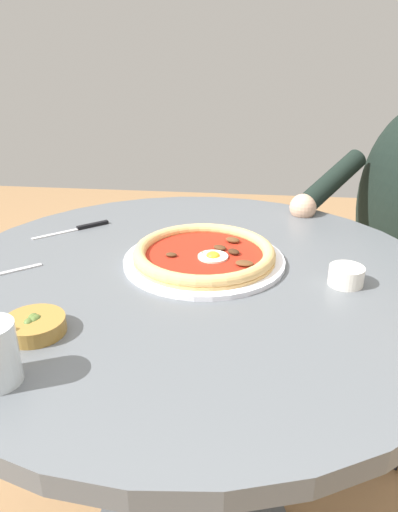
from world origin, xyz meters
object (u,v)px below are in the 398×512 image
(pizza_on_plate, at_px, (204,255))
(dining_table, at_px, (192,331))
(ramekin_capers, at_px, (346,275))
(olive_pan, at_px, (34,325))
(steak_knife, at_px, (82,227))

(pizza_on_plate, bearing_deg, dining_table, 160.33)
(ramekin_capers, relative_size, olive_pan, 0.60)
(pizza_on_plate, bearing_deg, ramekin_capers, -103.53)
(ramekin_capers, xyz_separation_m, olive_pan, (-0.23, 0.51, -0.01))
(dining_table, xyz_separation_m, pizza_on_plate, (0.06, -0.02, 0.15))
(steak_knife, distance_m, ramekin_capers, 0.63)
(pizza_on_plate, height_order, ramekin_capers, same)
(dining_table, distance_m, ramekin_capers, 0.33)
(dining_table, distance_m, pizza_on_plate, 0.16)
(steak_knife, bearing_deg, dining_table, -126.13)
(dining_table, bearing_deg, steak_knife, 53.87)
(dining_table, height_order, pizza_on_plate, pizza_on_plate)
(olive_pan, bearing_deg, steak_knife, 9.62)
(olive_pan, bearing_deg, pizza_on_plate, -39.00)
(steak_knife, relative_size, ramekin_capers, 2.29)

